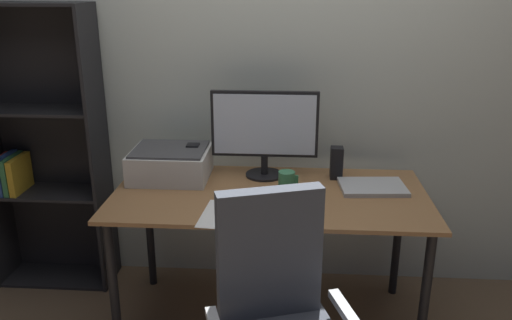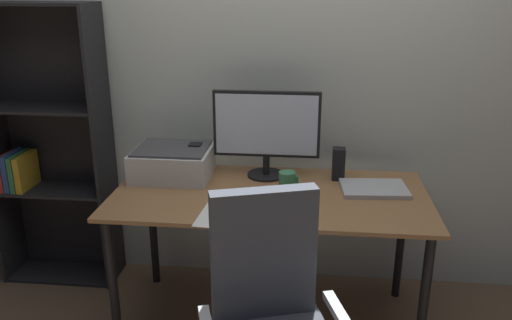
% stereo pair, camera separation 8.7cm
% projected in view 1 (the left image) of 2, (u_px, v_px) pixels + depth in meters
% --- Properties ---
extents(ground_plane, '(12.00, 12.00, 0.00)m').
position_uv_depth(ground_plane, '(269.00, 320.00, 2.78)').
color(ground_plane, brown).
extents(back_wall, '(6.40, 0.10, 2.60)m').
position_uv_depth(back_wall, '(275.00, 62.00, 2.87)').
color(back_wall, beige).
rests_on(back_wall, ground).
extents(desk, '(1.54, 0.75, 0.74)m').
position_uv_depth(desk, '(270.00, 208.00, 2.57)').
color(desk, olive).
rests_on(desk, ground).
extents(monitor, '(0.55, 0.20, 0.46)m').
position_uv_depth(monitor, '(265.00, 129.00, 2.68)').
color(monitor, black).
rests_on(monitor, desk).
extents(keyboard, '(0.29, 0.12, 0.02)m').
position_uv_depth(keyboard, '(254.00, 209.00, 2.34)').
color(keyboard, silver).
rests_on(keyboard, desk).
extents(mouse, '(0.06, 0.10, 0.03)m').
position_uv_depth(mouse, '(297.00, 210.00, 2.31)').
color(mouse, black).
rests_on(mouse, desk).
extents(coffee_mug, '(0.10, 0.08, 0.10)m').
position_uv_depth(coffee_mug, '(287.00, 182.00, 2.54)').
color(coffee_mug, '#387F51').
rests_on(coffee_mug, desk).
extents(laptop, '(0.34, 0.25, 0.02)m').
position_uv_depth(laptop, '(372.00, 187.00, 2.58)').
color(laptop, '#B7BABC').
rests_on(laptop, desk).
extents(speaker_left, '(0.06, 0.07, 0.17)m').
position_uv_depth(speaker_left, '(193.00, 160.00, 2.75)').
color(speaker_left, black).
rests_on(speaker_left, desk).
extents(speaker_right, '(0.06, 0.07, 0.17)m').
position_uv_depth(speaker_right, '(336.00, 163.00, 2.70)').
color(speaker_right, black).
rests_on(speaker_right, desk).
extents(printer, '(0.40, 0.34, 0.16)m').
position_uv_depth(printer, '(171.00, 163.00, 2.72)').
color(printer, silver).
rests_on(printer, desk).
extents(paper_sheet, '(0.23, 0.31, 0.00)m').
position_uv_depth(paper_sheet, '(226.00, 214.00, 2.30)').
color(paper_sheet, white).
rests_on(paper_sheet, desk).
extents(bookshelf, '(0.66, 0.28, 1.62)m').
position_uv_depth(bookshelf, '(43.00, 153.00, 2.96)').
color(bookshelf, black).
rests_on(bookshelf, ground).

